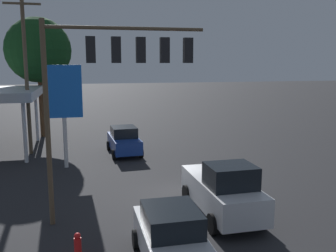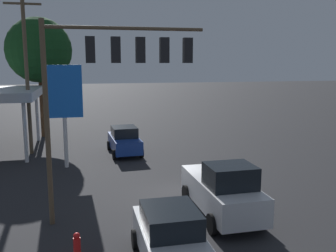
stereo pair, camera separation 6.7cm
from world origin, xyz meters
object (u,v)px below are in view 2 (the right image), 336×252
street_tree (39,50)px  sedan_far (124,140)px  utility_pole (27,72)px  sedan_waiting (171,238)px  traffic_signal_assembly (112,69)px  pickup_parked (223,190)px  fire_hydrant (77,245)px  price_sign (64,96)px

street_tree → sedan_far: bearing=128.2°
utility_pole → sedan_waiting: bearing=110.1°
utility_pole → sedan_far: (-6.41, 1.52, -4.74)m
traffic_signal_assembly → sedan_far: (-1.63, -10.97, -5.15)m
utility_pole → pickup_parked: size_ratio=2.07×
pickup_parked → street_tree: 22.43m
street_tree → fire_hydrant: street_tree is taller
traffic_signal_assembly → sedan_far: bearing=-98.5°
utility_pole → street_tree: bearing=-92.3°
traffic_signal_assembly → street_tree: bearing=-76.5°
sedan_waiting → fire_hydrant: (2.86, -1.22, -0.51)m
price_sign → pickup_parked: bearing=125.8°
traffic_signal_assembly → price_sign: 8.79m
street_tree → traffic_signal_assembly: bearing=103.5°
price_sign → sedan_waiting: size_ratio=1.41×
price_sign → sedan_waiting: (-3.56, 12.53, -3.44)m
price_sign → sedan_far: price_sign is taller
sedan_far → pickup_parked: bearing=10.3°
traffic_signal_assembly → street_tree: (4.52, -18.80, 1.27)m
street_tree → fire_hydrant: size_ratio=11.49×
traffic_signal_assembly → street_tree: size_ratio=0.79×
sedan_far → pickup_parked: (-2.74, 11.80, 0.16)m
pickup_parked → street_tree: bearing=-156.2°
sedan_far → price_sign: bearing=-58.4°
pickup_parked → sedan_far: bearing=-167.6°
traffic_signal_assembly → sedan_waiting: 6.78m
sedan_far → fire_hydrant: (3.17, 13.96, -0.51)m
sedan_far → street_tree: 11.84m
traffic_signal_assembly → sedan_waiting: traffic_signal_assembly is taller
street_tree → fire_hydrant: bearing=97.8°
traffic_signal_assembly → sedan_far: 12.23m
sedan_waiting → pickup_parked: bearing=138.4°
traffic_signal_assembly → utility_pole: bearing=-69.1°
sedan_waiting → fire_hydrant: bearing=-112.6°
sedan_waiting → pickup_parked: 4.55m
traffic_signal_assembly → fire_hydrant: traffic_signal_assembly is taller
fire_hydrant → pickup_parked: bearing=-159.9°
traffic_signal_assembly → utility_pole: 13.38m
sedan_far → sedan_waiting: same height
sedan_waiting → utility_pole: bearing=-159.5°
sedan_far → street_tree: street_tree is taller
sedan_waiting → fire_hydrant: sedan_waiting is taller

